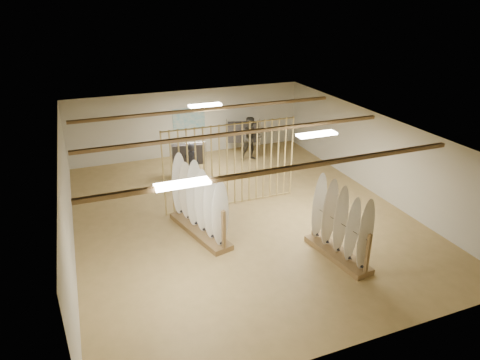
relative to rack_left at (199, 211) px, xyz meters
name	(u,v)px	position (x,y,z in m)	size (l,w,h in m)	color
floor	(240,214)	(1.53, 0.65, -0.74)	(12.00, 12.00, 0.00)	tan
ceiling	(240,130)	(1.53, 0.65, 2.06)	(12.00, 12.00, 0.00)	gray
wall_back	(189,123)	(1.53, 6.65, 0.66)	(12.00, 12.00, 0.00)	beige
wall_front	(357,291)	(1.53, -5.35, 0.66)	(12.00, 12.00, 0.00)	beige
wall_left	(66,201)	(-3.47, 0.65, 0.66)	(12.00, 12.00, 0.00)	beige
wall_right	(375,154)	(6.53, 0.65, 0.66)	(12.00, 12.00, 0.00)	beige
ceiling_slats	(240,133)	(1.53, 0.65, 1.98)	(9.50, 6.12, 0.10)	olive
light_panels	(240,132)	(1.53, 0.65, 2.00)	(1.20, 0.35, 0.06)	white
bamboo_partition	(231,165)	(1.53, 1.45, 0.66)	(4.45, 0.05, 2.78)	tan
poster	(189,118)	(1.53, 6.63, 0.86)	(1.40, 0.03, 0.90)	teal
rack_left	(199,211)	(0.00, 0.00, 0.00)	(1.24, 2.73, 2.15)	olive
rack_right	(339,234)	(3.09, -2.52, -0.04)	(0.86, 2.22, 2.06)	olive
clothing_rack_a	(188,154)	(0.84, 4.26, 0.16)	(1.28, 0.49, 1.38)	silver
clothing_rack_b	(243,132)	(3.70, 5.83, 0.25)	(1.36, 0.75, 1.51)	silver
shopper_a	(192,160)	(0.81, 3.65, 0.13)	(0.63, 0.43, 1.74)	#222329
shopper_b	(251,136)	(3.72, 5.00, 0.32)	(1.02, 0.79, 2.11)	#302D25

